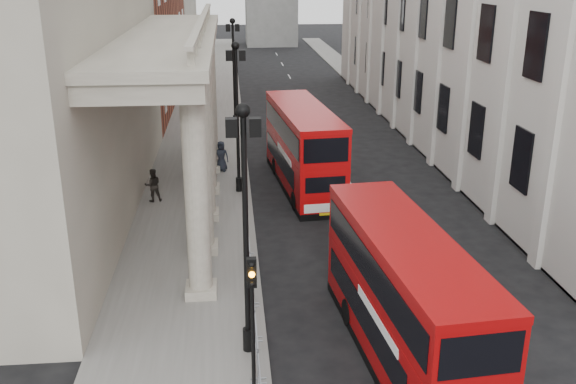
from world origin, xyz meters
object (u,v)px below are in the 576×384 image
object	(u,v)px
lamp_post_south	(245,216)
lamp_post_mid	(237,108)
bus_near	(404,296)
pedestrian_a	(201,225)
pedestrian_b	(153,185)
bus_far	(303,146)
traffic_light	(252,300)
pedestrian_c	(221,156)
lamp_post_north	(234,65)

from	to	relation	value
lamp_post_south	lamp_post_mid	bearing A→B (deg)	90.00
lamp_post_south	bus_near	distance (m)	5.66
pedestrian_a	pedestrian_b	size ratio (longest dim) A/B	0.93
lamp_post_mid	bus_far	distance (m)	4.55
lamp_post_mid	pedestrian_b	distance (m)	6.18
traffic_light	pedestrian_b	world-z (taller)	traffic_light
pedestrian_c	pedestrian_b	bearing A→B (deg)	-114.64
traffic_light	pedestrian_b	distance (m)	17.55
lamp_post_south	bus_near	world-z (taller)	lamp_post_south
lamp_post_north	lamp_post_south	bearing A→B (deg)	-90.00
traffic_light	bus_far	bearing A→B (deg)	79.10
lamp_post_south	lamp_post_mid	xyz separation A→B (m)	(0.00, 16.00, 0.00)
traffic_light	bus_near	world-z (taller)	traffic_light
lamp_post_mid	bus_far	world-z (taller)	lamp_post_mid
pedestrian_b	lamp_post_north	bearing A→B (deg)	-119.36
bus_near	pedestrian_b	size ratio (longest dim) A/B	5.67
bus_far	pedestrian_b	xyz separation A→B (m)	(-8.38, -2.08, -1.40)
lamp_post_mid	traffic_light	distance (m)	18.11
lamp_post_mid	bus_far	bearing A→B (deg)	12.55
bus_far	pedestrian_c	bearing A→B (deg)	141.87
pedestrian_c	lamp_post_mid	bearing A→B (deg)	-64.60
lamp_post_north	bus_far	world-z (taller)	lamp_post_north
lamp_post_south	bus_near	size ratio (longest dim) A/B	0.80
traffic_light	pedestrian_c	xyz separation A→B (m)	(-1.11, 21.89, -2.04)
pedestrian_a	pedestrian_c	xyz separation A→B (m)	(0.86, 10.85, 0.10)
lamp_post_mid	traffic_light	xyz separation A→B (m)	(0.10, -18.02, -1.80)
bus_far	pedestrian_c	xyz separation A→B (m)	(-4.74, 3.04, -1.37)
pedestrian_b	pedestrian_c	xyz separation A→B (m)	(3.64, 5.12, 0.04)
lamp_post_south	pedestrian_a	bearing A→B (deg)	101.72
traffic_light	bus_near	distance (m)	5.07
bus_near	pedestrian_c	size ratio (longest dim) A/B	5.46
bus_far	pedestrian_a	size ratio (longest dim) A/B	6.47
traffic_light	pedestrian_b	xyz separation A→B (m)	(-4.75, 16.77, -2.07)
lamp_post_south	pedestrian_a	distance (m)	10.02
lamp_post_mid	lamp_post_south	bearing A→B (deg)	-90.00
traffic_light	bus_far	distance (m)	19.21
lamp_post_south	pedestrian_c	distance (m)	20.27
lamp_post_north	traffic_light	distance (m)	34.07
lamp_post_south	lamp_post_mid	world-z (taller)	same
traffic_light	pedestrian_b	bearing A→B (deg)	105.81
pedestrian_c	lamp_post_north	bearing A→B (deg)	95.97
bus_near	traffic_light	bearing A→B (deg)	-170.92
lamp_post_south	traffic_light	bearing A→B (deg)	-87.16
traffic_light	pedestrian_a	size ratio (longest dim) A/B	2.53
pedestrian_c	traffic_light	bearing A→B (deg)	-76.35
bus_far	pedestrian_c	distance (m)	5.80
bus_far	pedestrian_b	size ratio (longest dim) A/B	6.02
bus_near	pedestrian_c	world-z (taller)	bus_near
lamp_post_north	pedestrian_a	distance (m)	23.38
bus_near	pedestrian_a	size ratio (longest dim) A/B	6.10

